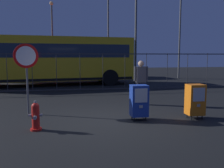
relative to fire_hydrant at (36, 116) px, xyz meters
name	(u,v)px	position (x,y,z in m)	size (l,w,h in m)	color
ground_plane	(109,119)	(1.96, 0.71, -0.35)	(60.00, 60.00, 0.00)	black
fire_hydrant	(36,116)	(0.00, 0.00, 0.00)	(0.33, 0.32, 0.75)	red
newspaper_box_primary	(195,100)	(4.48, 0.39, 0.22)	(0.48, 0.42, 1.02)	black
newspaper_box_secondary	(139,101)	(2.81, 0.51, 0.22)	(0.48, 0.42, 1.02)	black
stop_sign	(26,64)	(-0.47, 1.77, 1.25)	(0.71, 0.31, 2.23)	#4C4F54
pedestrian	(141,80)	(3.49, 2.67, 0.60)	(0.55, 0.22, 1.67)	black
fence_barrier	(92,72)	(1.96, 6.57, 0.67)	(18.03, 0.04, 2.00)	#2D2D33
bus_near	(48,58)	(-0.49, 9.57, 1.36)	(10.71, 3.69, 3.00)	gold
bus_far	(42,58)	(-1.45, 14.56, 1.36)	(10.75, 3.98, 3.00)	red
street_light_near_left	(136,18)	(5.10, 9.37, 3.95)	(0.32, 0.32, 7.47)	#4C4F54
street_light_near_right	(52,33)	(-0.60, 15.21, 3.38)	(0.32, 0.32, 6.37)	#4C4F54
street_light_far_left	(108,19)	(4.09, 14.59, 4.60)	(0.32, 0.32, 8.73)	#4C4F54
street_light_far_right	(180,20)	(9.74, 12.77, 4.36)	(0.32, 0.32, 8.26)	#4C4F54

